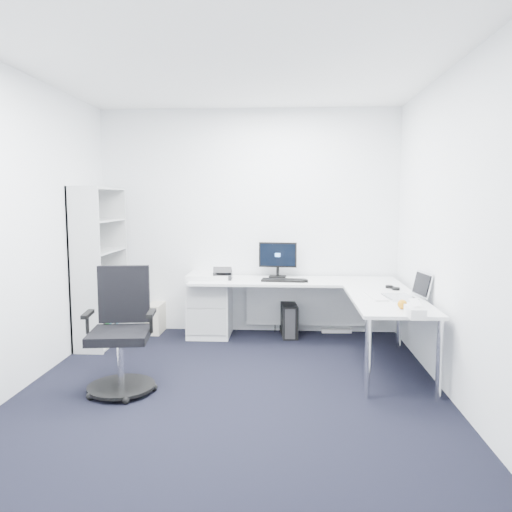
# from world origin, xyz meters

# --- Properties ---
(ground) EXTENTS (4.20, 4.20, 0.00)m
(ground) POSITION_xyz_m (0.00, 0.00, 0.00)
(ground) COLOR black
(ceiling) EXTENTS (4.20, 4.20, 0.00)m
(ceiling) POSITION_xyz_m (0.00, 0.00, 2.70)
(ceiling) COLOR white
(wall_back) EXTENTS (3.60, 0.02, 2.70)m
(wall_back) POSITION_xyz_m (0.00, 2.10, 1.35)
(wall_back) COLOR white
(wall_back) RESTS_ON ground
(wall_front) EXTENTS (3.60, 0.02, 2.70)m
(wall_front) POSITION_xyz_m (0.00, -2.10, 1.35)
(wall_front) COLOR white
(wall_front) RESTS_ON ground
(wall_left) EXTENTS (0.02, 4.20, 2.70)m
(wall_left) POSITION_xyz_m (-1.80, 0.00, 1.35)
(wall_left) COLOR white
(wall_left) RESTS_ON ground
(wall_right) EXTENTS (0.02, 4.20, 2.70)m
(wall_right) POSITION_xyz_m (1.80, 0.00, 1.35)
(wall_right) COLOR white
(wall_right) RESTS_ON ground
(l_desk) EXTENTS (2.39, 1.34, 0.70)m
(l_desk) POSITION_xyz_m (0.55, 1.40, 0.35)
(l_desk) COLOR silver
(l_desk) RESTS_ON ground
(drawer_pedestal) EXTENTS (0.49, 0.61, 0.75)m
(drawer_pedestal) POSITION_xyz_m (-0.45, 1.87, 0.38)
(drawer_pedestal) COLOR silver
(drawer_pedestal) RESTS_ON ground
(bookshelf) EXTENTS (0.34, 0.88, 1.76)m
(bookshelf) POSITION_xyz_m (-1.62, 1.45, 0.88)
(bookshelf) COLOR #B6B8B8
(bookshelf) RESTS_ON ground
(task_chair) EXTENTS (0.66, 0.66, 1.05)m
(task_chair) POSITION_xyz_m (-0.93, 0.03, 0.52)
(task_chair) COLOR black
(task_chair) RESTS_ON ground
(black_pc_tower) EXTENTS (0.21, 0.41, 0.39)m
(black_pc_tower) POSITION_xyz_m (0.50, 1.85, 0.19)
(black_pc_tower) COLOR black
(black_pc_tower) RESTS_ON ground
(beige_pc_tower) EXTENTS (0.17, 0.37, 0.35)m
(beige_pc_tower) POSITION_xyz_m (-1.13, 1.93, 0.18)
(beige_pc_tower) COLOR beige
(beige_pc_tower) RESTS_ON ground
(power_strip) EXTENTS (0.36, 0.08, 0.04)m
(power_strip) POSITION_xyz_m (1.08, 2.03, 0.02)
(power_strip) COLOR silver
(power_strip) RESTS_ON ground
(monitor) EXTENTS (0.46, 0.18, 0.43)m
(monitor) POSITION_xyz_m (0.36, 1.92, 0.91)
(monitor) COLOR black
(monitor) RESTS_ON l_desk
(black_keyboard) EXTENTS (0.50, 0.22, 0.02)m
(black_keyboard) POSITION_xyz_m (0.42, 1.63, 0.71)
(black_keyboard) COLOR black
(black_keyboard) RESTS_ON l_desk
(mouse) EXTENTS (0.07, 0.10, 0.03)m
(mouse) POSITION_xyz_m (0.67, 1.59, 0.71)
(mouse) COLOR black
(mouse) RESTS_ON l_desk
(desk_phone) EXTENTS (0.22, 0.22, 0.15)m
(desk_phone) POSITION_xyz_m (-0.28, 1.73, 0.77)
(desk_phone) COLOR #28282B
(desk_phone) RESTS_ON l_desk
(laptop) EXTENTS (0.41, 0.40, 0.25)m
(laptop) POSITION_xyz_m (1.52, 0.72, 0.82)
(laptop) COLOR silver
(laptop) RESTS_ON l_desk
(white_keyboard) EXTENTS (0.17, 0.47, 0.02)m
(white_keyboard) POSITION_xyz_m (1.31, 0.77, 0.70)
(white_keyboard) COLOR silver
(white_keyboard) RESTS_ON l_desk
(headphones) EXTENTS (0.17, 0.21, 0.05)m
(headphones) POSITION_xyz_m (1.56, 1.21, 0.72)
(headphones) COLOR black
(headphones) RESTS_ON l_desk
(orange_fruit) EXTENTS (0.08, 0.08, 0.08)m
(orange_fruit) POSITION_xyz_m (1.44, 0.25, 0.74)
(orange_fruit) COLOR orange
(orange_fruit) RESTS_ON l_desk
(tissue_box) EXTENTS (0.12, 0.24, 0.08)m
(tissue_box) POSITION_xyz_m (1.47, -0.04, 0.74)
(tissue_box) COLOR silver
(tissue_box) RESTS_ON l_desk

